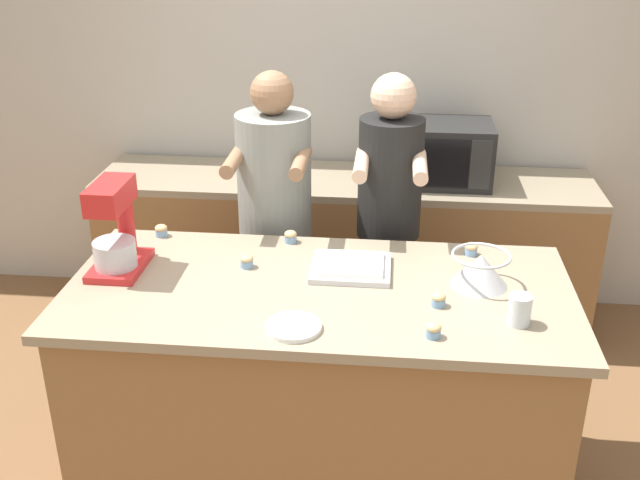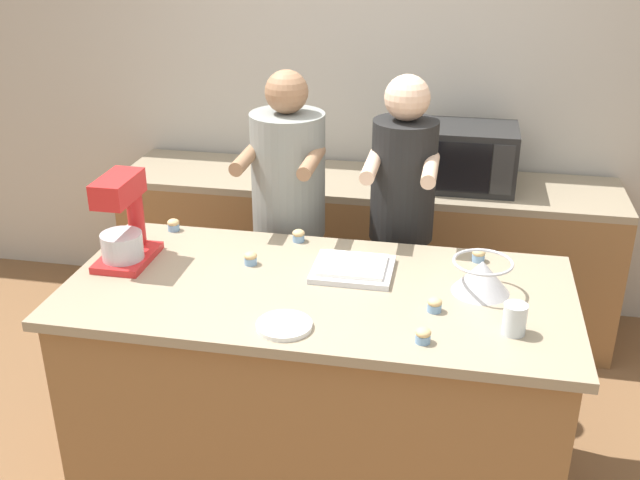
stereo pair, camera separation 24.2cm
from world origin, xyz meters
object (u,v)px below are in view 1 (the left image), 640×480
mixing_bowl (480,268)px  cupcake_2 (438,299)px  cupcake_3 (433,330)px  baking_tray (351,267)px  drinking_glass (520,310)px  small_plate (293,327)px  cupcake_5 (247,261)px  cupcake_0 (161,230)px  person_right (388,233)px  cupcake_4 (291,236)px  person_left (276,232)px  microwave_oven (441,153)px  stand_mixer (116,232)px  cupcake_1 (471,249)px

mixing_bowl → cupcake_2: size_ratio=4.19×
cupcake_3 → baking_tray: bearing=123.4°
drinking_glass → small_plate: drinking_glass is taller
mixing_bowl → cupcake_5: size_ratio=4.19×
cupcake_0 → cupcake_2: 1.32m
person_right → cupcake_4: bearing=-143.9°
cupcake_0 → person_left: bearing=33.0°
cupcake_2 → cupcake_4: 0.81m
small_plate → cupcake_2: (0.51, 0.22, 0.02)m
mixing_bowl → baking_tray: bearing=172.3°
person_right → microwave_oven: person_right is taller
microwave_oven → cupcake_3: microwave_oven is taller
person_right → cupcake_2: 0.85m
person_right → small_plate: person_right is taller
person_right → drinking_glass: 1.04m
mixing_bowl → cupcake_4: (-0.79, 0.32, -0.04)m
person_left → cupcake_3: bearing=-55.5°
stand_mixer → small_plate: 0.88m
person_left → cupcake_5: size_ratio=29.60×
small_plate → cupcake_1: size_ratio=3.61×
cupcake_0 → cupcake_3: same height
mixing_bowl → microwave_oven: (-0.09, 1.32, 0.04)m
small_plate → drinking_glass: bearing=8.5°
person_right → cupcake_4: 0.54m
person_right → baking_tray: size_ratio=5.08×
drinking_glass → cupcake_0: bearing=157.5°
stand_mixer → cupcake_3: size_ratio=6.84×
person_left → mixing_bowl: 1.12m
cupcake_2 → cupcake_4: size_ratio=1.00×
cupcake_0 → cupcake_5: (0.44, -0.27, 0.00)m
stand_mixer → small_plate: size_ratio=1.89×
drinking_glass → cupcake_2: 0.30m
microwave_oven → drinking_glass: (0.21, -1.61, -0.06)m
small_plate → cupcake_5: (-0.26, 0.47, 0.02)m
person_right → cupcake_1: person_right is taller
person_right → stand_mixer: (-1.08, -0.64, 0.24)m
cupcake_2 → drinking_glass: bearing=-19.8°
cupcake_1 → drinking_glass: bearing=-77.7°
mixing_bowl → drinking_glass: bearing=-68.6°
small_plate → mixing_bowl: bearing=30.9°
mixing_bowl → baking_tray: mixing_bowl is taller
baking_tray → person_left: bearing=125.4°
person_left → small_plate: person_left is taller
microwave_oven → cupcake_3: 1.74m
cupcake_0 → cupcake_5: same height
person_left → cupcake_2: 1.11m
person_right → cupcake_4: person_right is taller
stand_mixer → person_left: bearing=49.9°
person_left → mixing_bowl: (0.91, -0.63, 0.16)m
stand_mixer → cupcake_3: stand_mixer is taller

